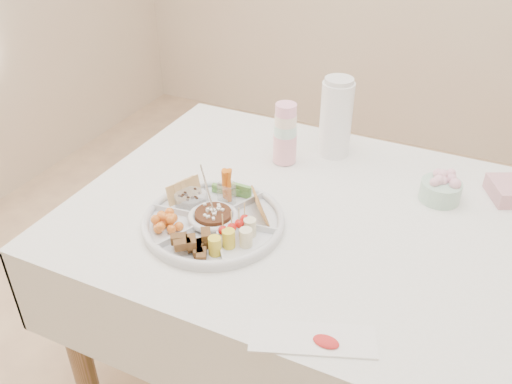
% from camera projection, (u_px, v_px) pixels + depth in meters
% --- Properties ---
extents(dining_table, '(1.52, 1.02, 0.76)m').
position_uv_depth(dining_table, '(332.00, 316.00, 1.71)').
color(dining_table, white).
rests_on(dining_table, floor).
extents(party_tray, '(0.42, 0.42, 0.04)m').
position_uv_depth(party_tray, '(214.00, 219.00, 1.47)').
color(party_tray, silver).
rests_on(party_tray, dining_table).
extents(bean_dip, '(0.11, 0.11, 0.04)m').
position_uv_depth(bean_dip, '(213.00, 217.00, 1.46)').
color(bean_dip, '#572D0E').
rests_on(bean_dip, party_tray).
extents(tortillas, '(0.11, 0.11, 0.06)m').
position_uv_depth(tortillas, '(260.00, 207.00, 1.48)').
color(tortillas, '#A37344').
rests_on(tortillas, party_tray).
extents(carrot_cucumber, '(0.12, 0.12, 0.10)m').
position_uv_depth(carrot_cucumber, '(230.00, 182.00, 1.55)').
color(carrot_cucumber, orange).
rests_on(carrot_cucumber, party_tray).
extents(pita_raisins, '(0.14, 0.14, 0.07)m').
position_uv_depth(pita_raisins, '(185.00, 193.00, 1.54)').
color(pita_raisins, gold).
rests_on(pita_raisins, party_tray).
extents(cherries, '(0.13, 0.13, 0.04)m').
position_uv_depth(cherries, '(165.00, 221.00, 1.44)').
color(cherries, '#FE9830').
rests_on(cherries, party_tray).
extents(granola_chunks, '(0.12, 0.12, 0.05)m').
position_uv_depth(granola_chunks, '(194.00, 244.00, 1.36)').
color(granola_chunks, '#49391F').
rests_on(granola_chunks, party_tray).
extents(banana_tomato, '(0.12, 0.12, 0.09)m').
position_uv_depth(banana_tomato, '(245.00, 230.00, 1.36)').
color(banana_tomato, '#ECDF61').
rests_on(banana_tomato, party_tray).
extents(cup_stack, '(0.08, 0.08, 0.21)m').
position_uv_depth(cup_stack, '(285.00, 133.00, 1.72)').
color(cup_stack, silver).
rests_on(cup_stack, dining_table).
extents(thermos, '(0.12, 0.12, 0.27)m').
position_uv_depth(thermos, '(336.00, 116.00, 1.75)').
color(thermos, white).
rests_on(thermos, dining_table).
extents(flower_bowl, '(0.13, 0.13, 0.09)m').
position_uv_depth(flower_bowl, '(441.00, 187.00, 1.56)').
color(flower_bowl, '#A1DBC2').
rests_on(flower_bowl, dining_table).
extents(placemat, '(0.28, 0.18, 0.01)m').
position_uv_depth(placemat, '(312.00, 339.00, 1.14)').
color(placemat, white).
rests_on(placemat, dining_table).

